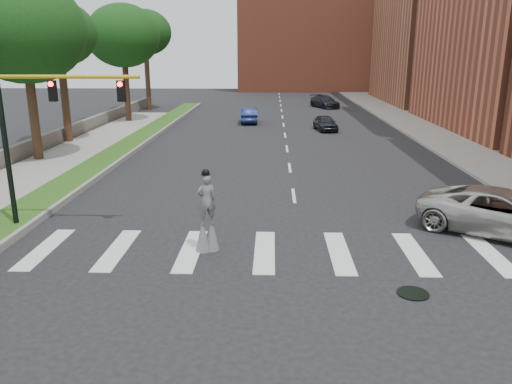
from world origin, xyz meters
The scene contains 19 objects.
ground_plane centered at (0.00, 0.00, 0.00)m, with size 160.00×160.00×0.00m, color black.
grass_median centered at (-11.50, 20.00, 0.12)m, with size 2.00×60.00×0.25m, color #234C15.
median_curb centered at (-10.45, 20.00, 0.14)m, with size 0.20×60.00×0.28m, color gray.
sidewalk_left centered at (-14.50, 10.00, 0.09)m, with size 4.00×60.00×0.18m, color gray.
sidewalk_right centered at (12.50, 25.00, 0.09)m, with size 5.00×90.00×0.18m, color gray.
stone_wall centered at (-17.00, 22.00, 0.55)m, with size 0.50×56.00×1.10m, color #5A554D.
manhole centered at (3.00, -2.00, 0.02)m, with size 0.90×0.90×0.04m, color black.
building_far centered at (22.00, 54.00, 10.00)m, with size 16.00×22.00×20.00m, color #A6593D.
building_backdrop centered at (6.00, 78.00, 9.00)m, with size 26.00×14.00×18.00m, color #AC5036.
traffic_signal centered at (-9.78, 3.00, 4.15)m, with size 5.30×0.23×6.20m.
stilt_performer centered at (-3.27, 1.06, 1.16)m, with size 0.81×0.66×2.91m.
suv_crossing centered at (7.64, 3.00, 0.85)m, with size 2.81×6.10×1.69m, color #B4B2AA.
car_near centered at (3.59, 28.74, 0.66)m, with size 1.55×3.86×1.32m, color black.
car_mid centered at (-3.30, 33.43, 0.73)m, with size 1.55×4.45×1.47m, color navy.
car_far centered at (5.37, 47.36, 0.73)m, with size 2.05×5.04×1.46m, color black.
tree_2 centered at (-15.76, 15.31, 7.84)m, with size 7.25×7.25×10.95m.
tree_3 centered at (-16.36, 21.66, 7.85)m, with size 5.40×5.40×10.21m.
tree_4 centered at (-15.12, 33.39, 8.08)m, with size 6.87×6.87×11.04m.
tree_5 centered at (-15.69, 44.13, 8.73)m, with size 6.01×6.01×11.35m.
Camera 1 is at (-1.06, -15.04, 6.66)m, focal length 35.00 mm.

